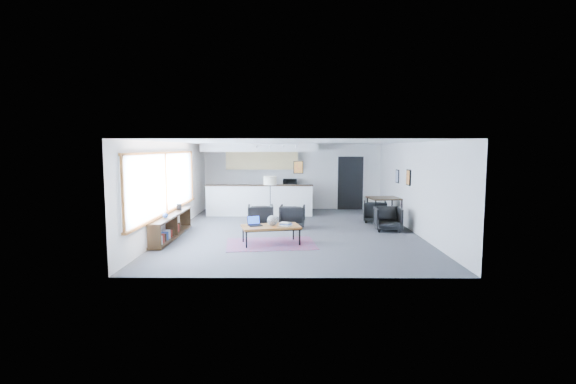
{
  "coord_description": "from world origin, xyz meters",
  "views": [
    {
      "loc": [
        -0.06,
        -12.11,
        2.42
      ],
      "look_at": [
        -0.15,
        0.4,
        1.11
      ],
      "focal_mm": 26.0,
      "sensor_mm": 36.0,
      "label": 1
    }
  ],
  "objects_px": {
    "armchair_left": "(261,215)",
    "armchair_right": "(292,215)",
    "book_stack": "(286,224)",
    "dining_chair_far": "(375,212)",
    "laptop": "(254,223)",
    "microwave": "(290,182)",
    "coffee_table": "(271,227)",
    "floor_lamp": "(270,182)",
    "ceramic_pot": "(272,221)",
    "dining_table": "(384,200)",
    "dining_chair_near": "(388,220)"
  },
  "relations": [
    {
      "from": "armchair_right",
      "to": "dining_table",
      "type": "relative_size",
      "value": 0.71
    },
    {
      "from": "laptop",
      "to": "ceramic_pot",
      "type": "bearing_deg",
      "value": -29.49
    },
    {
      "from": "armchair_left",
      "to": "dining_chair_far",
      "type": "xyz_separation_m",
      "value": [
        3.7,
        1.04,
        -0.07
      ]
    },
    {
      "from": "book_stack",
      "to": "armchair_left",
      "type": "bearing_deg",
      "value": 109.84
    },
    {
      "from": "microwave",
      "to": "floor_lamp",
      "type": "bearing_deg",
      "value": -101.92
    },
    {
      "from": "floor_lamp",
      "to": "dining_chair_far",
      "type": "relative_size",
      "value": 2.32
    },
    {
      "from": "armchair_left",
      "to": "armchair_right",
      "type": "relative_size",
      "value": 1.02
    },
    {
      "from": "laptop",
      "to": "dining_table",
      "type": "height_order",
      "value": "dining_table"
    },
    {
      "from": "coffee_table",
      "to": "dining_chair_far",
      "type": "height_order",
      "value": "dining_chair_far"
    },
    {
      "from": "ceramic_pot",
      "to": "dining_chair_near",
      "type": "distance_m",
      "value": 3.78
    },
    {
      "from": "ceramic_pot",
      "to": "microwave",
      "type": "bearing_deg",
      "value": 85.78
    },
    {
      "from": "laptop",
      "to": "armchair_right",
      "type": "xyz_separation_m",
      "value": [
        0.97,
        2.16,
        -0.16
      ]
    },
    {
      "from": "armchair_left",
      "to": "dining_table",
      "type": "relative_size",
      "value": 0.72
    },
    {
      "from": "coffee_table",
      "to": "dining_chair_near",
      "type": "xyz_separation_m",
      "value": [
        3.37,
        1.76,
        -0.11
      ]
    },
    {
      "from": "book_stack",
      "to": "dining_chair_near",
      "type": "relative_size",
      "value": 0.54
    },
    {
      "from": "coffee_table",
      "to": "laptop",
      "type": "bearing_deg",
      "value": 160.63
    },
    {
      "from": "armchair_right",
      "to": "dining_chair_far",
      "type": "relative_size",
      "value": 1.19
    },
    {
      "from": "book_stack",
      "to": "dining_chair_far",
      "type": "xyz_separation_m",
      "value": [
        2.91,
        3.24,
        -0.19
      ]
    },
    {
      "from": "dining_table",
      "to": "dining_chair_near",
      "type": "bearing_deg",
      "value": -98.2
    },
    {
      "from": "laptop",
      "to": "microwave",
      "type": "height_order",
      "value": "microwave"
    },
    {
      "from": "book_stack",
      "to": "dining_chair_near",
      "type": "distance_m",
      "value": 3.48
    },
    {
      "from": "armchair_left",
      "to": "floor_lamp",
      "type": "relative_size",
      "value": 0.52
    },
    {
      "from": "laptop",
      "to": "dining_chair_far",
      "type": "height_order",
      "value": "laptop"
    },
    {
      "from": "microwave",
      "to": "ceramic_pot",
      "type": "bearing_deg",
      "value": -91.58
    },
    {
      "from": "laptop",
      "to": "armchair_right",
      "type": "height_order",
      "value": "armchair_right"
    },
    {
      "from": "armchair_right",
      "to": "dining_chair_far",
      "type": "xyz_separation_m",
      "value": [
        2.73,
        1.03,
        -0.06
      ]
    },
    {
      "from": "floor_lamp",
      "to": "microwave",
      "type": "xyz_separation_m",
      "value": [
        0.65,
        2.51,
        -0.19
      ]
    },
    {
      "from": "book_stack",
      "to": "laptop",
      "type": "bearing_deg",
      "value": 176.57
    },
    {
      "from": "laptop",
      "to": "book_stack",
      "type": "xyz_separation_m",
      "value": [
        0.8,
        -0.05,
        -0.03
      ]
    },
    {
      "from": "laptop",
      "to": "floor_lamp",
      "type": "xyz_separation_m",
      "value": [
        0.24,
        3.31,
        0.76
      ]
    },
    {
      "from": "dining_table",
      "to": "dining_chair_far",
      "type": "bearing_deg",
      "value": 169.73
    },
    {
      "from": "coffee_table",
      "to": "armchair_right",
      "type": "relative_size",
      "value": 2.06
    },
    {
      "from": "coffee_table",
      "to": "book_stack",
      "type": "xyz_separation_m",
      "value": [
        0.37,
        -0.0,
        0.08
      ]
    },
    {
      "from": "coffee_table",
      "to": "laptop",
      "type": "xyz_separation_m",
      "value": [
        -0.42,
        0.04,
        0.11
      ]
    },
    {
      "from": "ceramic_pot",
      "to": "dining_table",
      "type": "bearing_deg",
      "value": 42.03
    },
    {
      "from": "armchair_right",
      "to": "microwave",
      "type": "relative_size",
      "value": 1.41
    },
    {
      "from": "dining_table",
      "to": "dining_chair_far",
      "type": "relative_size",
      "value": 1.67
    },
    {
      "from": "armchair_left",
      "to": "armchair_right",
      "type": "bearing_deg",
      "value": 176.91
    },
    {
      "from": "laptop",
      "to": "armchair_right",
      "type": "relative_size",
      "value": 0.54
    },
    {
      "from": "armchair_right",
      "to": "dining_chair_near",
      "type": "relative_size",
      "value": 1.18
    },
    {
      "from": "dining_table",
      "to": "dining_chair_far",
      "type": "distance_m",
      "value": 0.52
    },
    {
      "from": "ceramic_pot",
      "to": "laptop",
      "type": "bearing_deg",
      "value": 174.05
    },
    {
      "from": "ceramic_pot",
      "to": "dining_chair_far",
      "type": "distance_m",
      "value": 4.59
    },
    {
      "from": "armchair_right",
      "to": "microwave",
      "type": "bearing_deg",
      "value": -84.3
    },
    {
      "from": "armchair_left",
      "to": "armchair_right",
      "type": "xyz_separation_m",
      "value": [
        0.97,
        0.02,
        -0.01
      ]
    },
    {
      "from": "laptop",
      "to": "coffee_table",
      "type": "bearing_deg",
      "value": -29.47
    },
    {
      "from": "coffee_table",
      "to": "microwave",
      "type": "bearing_deg",
      "value": 71.96
    },
    {
      "from": "dining_table",
      "to": "dining_chair_near",
      "type": "relative_size",
      "value": 1.65
    },
    {
      "from": "armchair_left",
      "to": "dining_table",
      "type": "bearing_deg",
      "value": -170.18
    },
    {
      "from": "book_stack",
      "to": "ceramic_pot",
      "type": "bearing_deg",
      "value": -179.93
    }
  ]
}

